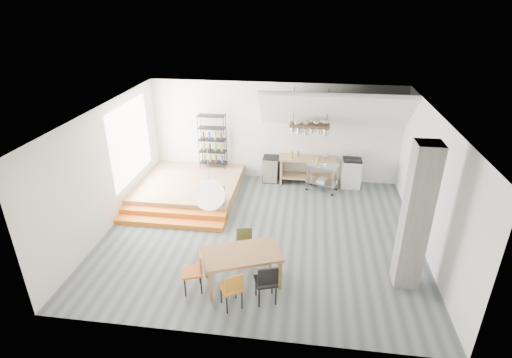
# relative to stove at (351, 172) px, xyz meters

# --- Properties ---
(floor) EXTENTS (8.00, 8.00, 0.00)m
(floor) POSITION_rel_stove_xyz_m (-2.50, -3.16, -0.48)
(floor) COLOR #495155
(floor) RESTS_ON ground
(wall_back) EXTENTS (8.00, 0.04, 3.20)m
(wall_back) POSITION_rel_stove_xyz_m (-2.50, 0.34, 1.12)
(wall_back) COLOR silver
(wall_back) RESTS_ON ground
(wall_left) EXTENTS (0.04, 7.00, 3.20)m
(wall_left) POSITION_rel_stove_xyz_m (-6.50, -3.16, 1.12)
(wall_left) COLOR silver
(wall_left) RESTS_ON ground
(wall_right) EXTENTS (0.04, 7.00, 3.20)m
(wall_right) POSITION_rel_stove_xyz_m (1.50, -3.16, 1.12)
(wall_right) COLOR silver
(wall_right) RESTS_ON ground
(ceiling) EXTENTS (8.00, 7.00, 0.02)m
(ceiling) POSITION_rel_stove_xyz_m (-2.50, -3.16, 2.72)
(ceiling) COLOR white
(ceiling) RESTS_ON wall_back
(slope_ceiling) EXTENTS (4.40, 1.44, 1.32)m
(slope_ceiling) POSITION_rel_stove_xyz_m (-0.70, -0.26, 2.07)
(slope_ceiling) COLOR white
(slope_ceiling) RESTS_ON wall_back
(window_pane) EXTENTS (0.02, 2.50, 2.20)m
(window_pane) POSITION_rel_stove_xyz_m (-6.48, -1.66, 1.32)
(window_pane) COLOR white
(window_pane) RESTS_ON wall_left
(platform) EXTENTS (3.00, 3.00, 0.40)m
(platform) POSITION_rel_stove_xyz_m (-5.00, -1.16, -0.28)
(platform) COLOR #98724C
(platform) RESTS_ON ground
(step_lower) EXTENTS (3.00, 0.35, 0.13)m
(step_lower) POSITION_rel_stove_xyz_m (-5.00, -3.11, -0.41)
(step_lower) COLOR orange
(step_lower) RESTS_ON ground
(step_upper) EXTENTS (3.00, 0.35, 0.27)m
(step_upper) POSITION_rel_stove_xyz_m (-5.00, -2.76, -0.35)
(step_upper) COLOR orange
(step_upper) RESTS_ON ground
(concrete_column) EXTENTS (0.50, 0.50, 3.20)m
(concrete_column) POSITION_rel_stove_xyz_m (0.80, -4.66, 1.12)
(concrete_column) COLOR slate
(concrete_column) RESTS_ON ground
(kitchen_counter) EXTENTS (1.80, 0.60, 0.91)m
(kitchen_counter) POSITION_rel_stove_xyz_m (-1.40, -0.01, 0.15)
(kitchen_counter) COLOR #98724C
(kitchen_counter) RESTS_ON ground
(stove) EXTENTS (0.60, 0.60, 1.18)m
(stove) POSITION_rel_stove_xyz_m (0.00, 0.00, 0.00)
(stove) COLOR white
(stove) RESTS_ON ground
(pot_rack) EXTENTS (1.20, 0.50, 1.43)m
(pot_rack) POSITION_rel_stove_xyz_m (-1.37, -0.23, 1.50)
(pot_rack) COLOR #442A1B
(pot_rack) RESTS_ON ceiling
(wire_shelving) EXTENTS (0.88, 0.38, 1.80)m
(wire_shelving) POSITION_rel_stove_xyz_m (-4.50, 0.04, 0.85)
(wire_shelving) COLOR black
(wire_shelving) RESTS_ON platform
(microwave_shelf) EXTENTS (0.60, 0.40, 0.16)m
(microwave_shelf) POSITION_rel_stove_xyz_m (-3.90, -2.41, 0.07)
(microwave_shelf) COLOR #98724C
(microwave_shelf) RESTS_ON platform
(paper_lantern) EXTENTS (0.60, 0.60, 0.60)m
(paper_lantern) POSITION_rel_stove_xyz_m (-3.22, -5.36, 1.72)
(paper_lantern) COLOR white
(paper_lantern) RESTS_ON ceiling
(dining_table) EXTENTS (1.83, 1.43, 0.76)m
(dining_table) POSITION_rel_stove_xyz_m (-2.67, -5.14, 0.20)
(dining_table) COLOR brown
(dining_table) RESTS_ON ground
(chair_mustard) EXTENTS (0.55, 0.55, 0.87)m
(chair_mustard) POSITION_rel_stove_xyz_m (-2.72, -5.94, 0.04)
(chair_mustard) COLOR #C17721
(chair_mustard) RESTS_ON ground
(chair_black) EXTENTS (0.54, 0.54, 0.93)m
(chair_black) POSITION_rel_stove_xyz_m (-2.07, -5.70, 0.07)
(chair_black) COLOR black
(chair_black) RESTS_ON ground
(chair_olive) EXTENTS (0.46, 0.46, 0.84)m
(chair_olive) POSITION_rel_stove_xyz_m (-2.73, -4.39, 0.02)
(chair_olive) COLOR #535A2B
(chair_olive) RESTS_ON ground
(chair_red) EXTENTS (0.53, 0.53, 0.90)m
(chair_red) POSITION_rel_stove_xyz_m (-3.58, -5.50, 0.06)
(chair_red) COLOR #C5541C
(chair_red) RESTS_ON ground
(rolling_cart) EXTENTS (1.02, 0.77, 0.90)m
(rolling_cart) POSITION_rel_stove_xyz_m (-0.91, -0.46, 0.10)
(rolling_cart) COLOR silver
(rolling_cart) RESTS_ON ground
(mini_fridge) EXTENTS (0.50, 0.50, 0.85)m
(mini_fridge) POSITION_rel_stove_xyz_m (-2.58, 0.04, -0.06)
(mini_fridge) COLOR black
(mini_fridge) RESTS_ON ground
(microwave) EXTENTS (0.59, 0.46, 0.29)m
(microwave) POSITION_rel_stove_xyz_m (-3.90, -2.41, 0.23)
(microwave) COLOR beige
(microwave) RESTS_ON microwave_shelf
(bowl) EXTENTS (0.25, 0.25, 0.05)m
(bowl) POSITION_rel_stove_xyz_m (-1.03, -0.06, 0.45)
(bowl) COLOR silver
(bowl) RESTS_ON kitchen_counter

